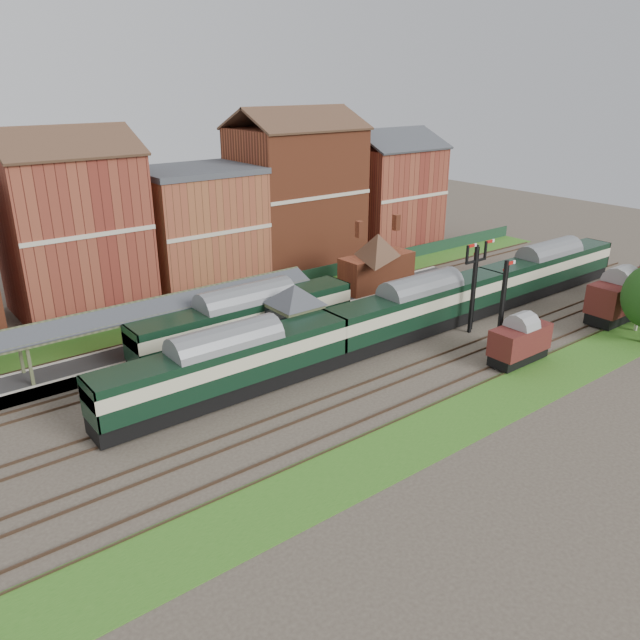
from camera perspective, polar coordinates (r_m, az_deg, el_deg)
ground at (r=50.82m, az=2.65°, el=-3.44°), size 160.00×160.00×0.00m
grass_back at (r=62.89m, az=-6.85°, el=1.40°), size 90.00×4.50×0.06m
grass_front at (r=43.44m, az=13.08°, el=-8.54°), size 90.00×5.00×0.06m
fence at (r=64.29m, az=-7.81°, el=2.48°), size 90.00×0.12×1.50m
platform at (r=55.33m, az=-7.89°, el=-0.95°), size 55.00×3.40×1.00m
signal_box at (r=50.23m, az=-2.31°, el=0.21°), size 5.40×5.40×6.00m
brick_hut at (r=55.66m, az=4.42°, el=0.10°), size 3.20×2.64×2.94m
station_building at (r=63.85m, az=5.24°, el=5.47°), size 8.10×8.10×5.90m
canopy at (r=51.40m, az=-13.88°, el=1.73°), size 26.00×3.89×4.08m
semaphore_bracket at (r=55.79m, az=13.89°, el=3.32°), size 3.60×0.25×8.18m
semaphore_siding at (r=51.87m, az=16.30°, el=1.17°), size 1.23×0.25×8.00m
town_backdrop at (r=68.53m, az=-11.22°, el=8.87°), size 69.00×10.00×16.00m
dmu_train at (r=55.08m, az=9.11°, el=1.21°), size 57.89×3.04×4.45m
platform_railcar at (r=51.65m, az=-6.74°, el=0.04°), size 19.84×3.12×4.57m
goods_van_a at (r=51.63m, az=17.80°, el=-1.85°), size 5.30×2.30×3.21m
goods_van_b at (r=63.88m, az=25.62°, el=1.87°), size 6.69×2.90×4.06m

